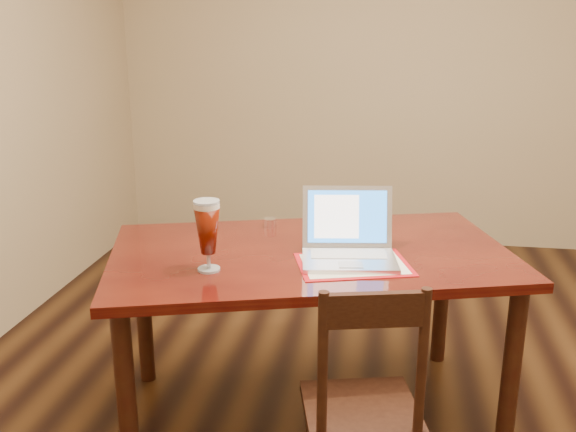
# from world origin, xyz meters

# --- Properties ---
(dining_table) EXTENTS (1.80, 1.33, 1.03)m
(dining_table) POSITION_xyz_m (-0.50, 0.07, 0.67)
(dining_table) COLOR #4F130A
(dining_table) RESTS_ON ground
(dining_chair) EXTENTS (0.45, 0.44, 0.89)m
(dining_chair) POSITION_xyz_m (-0.25, -0.50, 0.42)
(dining_chair) COLOR black
(dining_chair) RESTS_ON ground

